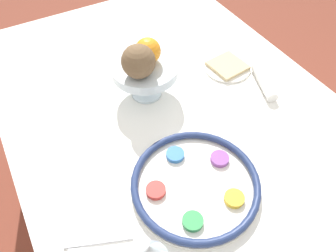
% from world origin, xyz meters
% --- Properties ---
extents(ground_plane, '(8.00, 8.00, 0.00)m').
position_xyz_m(ground_plane, '(0.00, 0.00, 0.00)').
color(ground_plane, brown).
extents(dining_table, '(1.57, 1.02, 0.72)m').
position_xyz_m(dining_table, '(0.00, 0.00, 0.36)').
color(dining_table, white).
rests_on(dining_table, ground_plane).
extents(seder_plate, '(0.34, 0.34, 0.03)m').
position_xyz_m(seder_plate, '(-0.23, 0.09, 0.74)').
color(seder_plate, silver).
rests_on(seder_plate, dining_table).
extents(fruit_stand, '(0.21, 0.21, 0.12)m').
position_xyz_m(fruit_stand, '(0.15, 0.04, 0.82)').
color(fruit_stand, silver).
rests_on(fruit_stand, dining_table).
extents(orange_fruit, '(0.08, 0.08, 0.08)m').
position_xyz_m(orange_fruit, '(0.16, 0.03, 0.89)').
color(orange_fruit, orange).
rests_on(orange_fruit, fruit_stand).
extents(coconut, '(0.10, 0.10, 0.10)m').
position_xyz_m(coconut, '(0.12, 0.08, 0.90)').
color(coconut, brown).
rests_on(coconut, fruit_stand).
extents(bread_plate, '(0.17, 0.17, 0.02)m').
position_xyz_m(bread_plate, '(0.12, -0.27, 0.73)').
color(bread_plate, silver).
rests_on(bread_plate, dining_table).
extents(napkin_roll, '(0.17, 0.09, 0.04)m').
position_xyz_m(napkin_roll, '(-0.01, -0.32, 0.74)').
color(napkin_roll, white).
rests_on(napkin_roll, dining_table).
extents(fork_left, '(0.09, 0.16, 0.01)m').
position_xyz_m(fork_left, '(-0.27, 0.37, 0.73)').
color(fork_left, silver).
rests_on(fork_left, dining_table).
extents(fork_right, '(0.08, 0.16, 0.01)m').
position_xyz_m(fork_right, '(-0.24, 0.37, 0.73)').
color(fork_right, silver).
rests_on(fork_right, dining_table).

